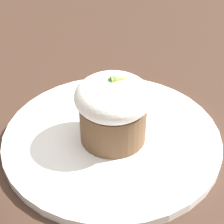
% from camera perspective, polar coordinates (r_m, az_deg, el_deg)
% --- Properties ---
extents(ground_plane, '(4.00, 4.00, 0.00)m').
position_cam_1_polar(ground_plane, '(0.46, -0.03, -4.44)').
color(ground_plane, '#3D281E').
extents(dessert_plate, '(0.26, 0.26, 0.01)m').
position_cam_1_polar(dessert_plate, '(0.46, -0.03, -3.92)').
color(dessert_plate, white).
rests_on(dessert_plate, ground_plane).
extents(carrot_cake, '(0.09, 0.09, 0.09)m').
position_cam_1_polar(carrot_cake, '(0.42, 0.00, 0.54)').
color(carrot_cake, brown).
rests_on(carrot_cake, dessert_plate).
extents(spoon, '(0.03, 0.11, 0.01)m').
position_cam_1_polar(spoon, '(0.46, -1.07, -1.76)').
color(spoon, '#B7B7BC').
rests_on(spoon, dessert_plate).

